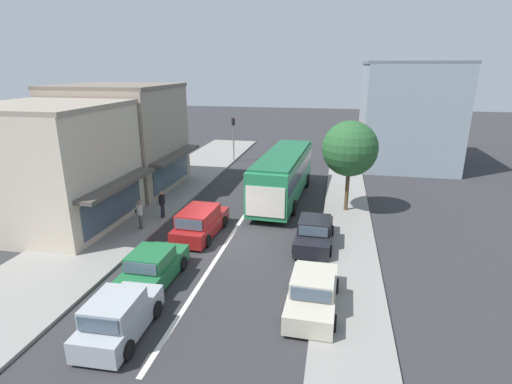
{
  "coord_description": "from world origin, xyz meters",
  "views": [
    {
      "loc": [
        5.31,
        -18.66,
        8.84
      ],
      "look_at": [
        0.5,
        4.91,
        1.2
      ],
      "focal_mm": 28.0,
      "sensor_mm": 36.0,
      "label": 1
    }
  ],
  "objects_px": {
    "sedan_queue_far_back": "(152,268)",
    "street_tree_right": "(350,149)",
    "wagon_behind_bus_mid": "(200,222)",
    "traffic_light_downstreet": "(233,132)",
    "city_bus": "(283,172)",
    "hatchback_adjacent_lane_lead": "(119,317)",
    "pedestrian_browsing_midblock": "(162,203)",
    "parked_sedan_kerb_second": "(314,233)",
    "parked_sedan_kerb_front": "(312,293)",
    "pedestrian_with_handbag_near": "(140,213)"
  },
  "relations": [
    {
      "from": "hatchback_adjacent_lane_lead",
      "to": "traffic_light_downstreet",
      "type": "relative_size",
      "value": 0.89
    },
    {
      "from": "city_bus",
      "to": "street_tree_right",
      "type": "bearing_deg",
      "value": -22.03
    },
    {
      "from": "pedestrian_with_handbag_near",
      "to": "traffic_light_downstreet",
      "type": "bearing_deg",
      "value": 87.13
    },
    {
      "from": "parked_sedan_kerb_front",
      "to": "pedestrian_browsing_midblock",
      "type": "relative_size",
      "value": 2.6
    },
    {
      "from": "city_bus",
      "to": "pedestrian_browsing_midblock",
      "type": "relative_size",
      "value": 6.73
    },
    {
      "from": "wagon_behind_bus_mid",
      "to": "traffic_light_downstreet",
      "type": "height_order",
      "value": "traffic_light_downstreet"
    },
    {
      "from": "pedestrian_browsing_midblock",
      "to": "street_tree_right",
      "type": "bearing_deg",
      "value": 18.58
    },
    {
      "from": "parked_sedan_kerb_second",
      "to": "street_tree_right",
      "type": "relative_size",
      "value": 0.74
    },
    {
      "from": "parked_sedan_kerb_front",
      "to": "hatchback_adjacent_lane_lead",
      "type": "bearing_deg",
      "value": -155.26
    },
    {
      "from": "parked_sedan_kerb_second",
      "to": "pedestrian_with_handbag_near",
      "type": "relative_size",
      "value": 2.59
    },
    {
      "from": "parked_sedan_kerb_front",
      "to": "pedestrian_with_handbag_near",
      "type": "distance_m",
      "value": 11.39
    },
    {
      "from": "parked_sedan_kerb_front",
      "to": "traffic_light_downstreet",
      "type": "xyz_separation_m",
      "value": [
        -9.03,
        22.96,
        2.19
      ]
    },
    {
      "from": "parked_sedan_kerb_second",
      "to": "pedestrian_with_handbag_near",
      "type": "distance_m",
      "value": 9.63
    },
    {
      "from": "pedestrian_browsing_midblock",
      "to": "traffic_light_downstreet",
      "type": "bearing_deg",
      "value": 88.63
    },
    {
      "from": "street_tree_right",
      "to": "parked_sedan_kerb_front",
      "type": "bearing_deg",
      "value": -97.02
    },
    {
      "from": "city_bus",
      "to": "hatchback_adjacent_lane_lead",
      "type": "height_order",
      "value": "city_bus"
    },
    {
      "from": "parked_sedan_kerb_second",
      "to": "traffic_light_downstreet",
      "type": "distance_m",
      "value": 19.5
    },
    {
      "from": "traffic_light_downstreet",
      "to": "street_tree_right",
      "type": "height_order",
      "value": "street_tree_right"
    },
    {
      "from": "parked_sedan_kerb_front",
      "to": "pedestrian_with_handbag_near",
      "type": "bearing_deg",
      "value": 150.45
    },
    {
      "from": "street_tree_right",
      "to": "hatchback_adjacent_lane_lead",
      "type": "bearing_deg",
      "value": -118.81
    },
    {
      "from": "hatchback_adjacent_lane_lead",
      "to": "sedan_queue_far_back",
      "type": "bearing_deg",
      "value": 97.17
    },
    {
      "from": "hatchback_adjacent_lane_lead",
      "to": "wagon_behind_bus_mid",
      "type": "height_order",
      "value": "wagon_behind_bus_mid"
    },
    {
      "from": "pedestrian_browsing_midblock",
      "to": "parked_sedan_kerb_second",
      "type": "bearing_deg",
      "value": -11.09
    },
    {
      "from": "hatchback_adjacent_lane_lead",
      "to": "parked_sedan_kerb_front",
      "type": "relative_size",
      "value": 0.89
    },
    {
      "from": "pedestrian_browsing_midblock",
      "to": "city_bus",
      "type": "bearing_deg",
      "value": 39.38
    },
    {
      "from": "street_tree_right",
      "to": "pedestrian_with_handbag_near",
      "type": "height_order",
      "value": "street_tree_right"
    },
    {
      "from": "sedan_queue_far_back",
      "to": "street_tree_right",
      "type": "distance_m",
      "value": 13.72
    },
    {
      "from": "street_tree_right",
      "to": "pedestrian_with_handbag_near",
      "type": "relative_size",
      "value": 3.52
    },
    {
      "from": "parked_sedan_kerb_front",
      "to": "street_tree_right",
      "type": "xyz_separation_m",
      "value": [
        1.36,
        11.08,
        3.37
      ]
    },
    {
      "from": "city_bus",
      "to": "parked_sedan_kerb_front",
      "type": "relative_size",
      "value": 2.59
    },
    {
      "from": "parked_sedan_kerb_second",
      "to": "pedestrian_browsing_midblock",
      "type": "xyz_separation_m",
      "value": [
        -9.12,
        1.79,
        0.4
      ]
    },
    {
      "from": "hatchback_adjacent_lane_lead",
      "to": "wagon_behind_bus_mid",
      "type": "relative_size",
      "value": 0.82
    },
    {
      "from": "wagon_behind_bus_mid",
      "to": "street_tree_right",
      "type": "height_order",
      "value": "street_tree_right"
    },
    {
      "from": "wagon_behind_bus_mid",
      "to": "traffic_light_downstreet",
      "type": "bearing_deg",
      "value": 98.63
    },
    {
      "from": "city_bus",
      "to": "traffic_light_downstreet",
      "type": "relative_size",
      "value": 2.61
    },
    {
      "from": "hatchback_adjacent_lane_lead",
      "to": "traffic_light_downstreet",
      "type": "distance_m",
      "value": 26.11
    },
    {
      "from": "hatchback_adjacent_lane_lead",
      "to": "sedan_queue_far_back",
      "type": "height_order",
      "value": "hatchback_adjacent_lane_lead"
    },
    {
      "from": "wagon_behind_bus_mid",
      "to": "traffic_light_downstreet",
      "type": "relative_size",
      "value": 1.09
    },
    {
      "from": "hatchback_adjacent_lane_lead",
      "to": "traffic_light_downstreet",
      "type": "bearing_deg",
      "value": 95.95
    },
    {
      "from": "sedan_queue_far_back",
      "to": "traffic_light_downstreet",
      "type": "distance_m",
      "value": 22.62
    },
    {
      "from": "hatchback_adjacent_lane_lead",
      "to": "parked_sedan_kerb_front",
      "type": "bearing_deg",
      "value": 24.74
    },
    {
      "from": "city_bus",
      "to": "traffic_light_downstreet",
      "type": "distance_m",
      "value": 11.91
    },
    {
      "from": "city_bus",
      "to": "street_tree_right",
      "type": "height_order",
      "value": "street_tree_right"
    },
    {
      "from": "parked_sedan_kerb_front",
      "to": "pedestrian_browsing_midblock",
      "type": "distance_m",
      "value": 12.01
    },
    {
      "from": "pedestrian_with_handbag_near",
      "to": "hatchback_adjacent_lane_lead",
      "type": "bearing_deg",
      "value": -67.32
    },
    {
      "from": "hatchback_adjacent_lane_lead",
      "to": "street_tree_right",
      "type": "distance_m",
      "value": 16.32
    },
    {
      "from": "pedestrian_with_handbag_near",
      "to": "pedestrian_browsing_midblock",
      "type": "relative_size",
      "value": 1.0
    },
    {
      "from": "city_bus",
      "to": "hatchback_adjacent_lane_lead",
      "type": "relative_size",
      "value": 2.93
    },
    {
      "from": "parked_sedan_kerb_front",
      "to": "traffic_light_downstreet",
      "type": "distance_m",
      "value": 24.77
    },
    {
      "from": "parked_sedan_kerb_front",
      "to": "parked_sedan_kerb_second",
      "type": "height_order",
      "value": "same"
    }
  ]
}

